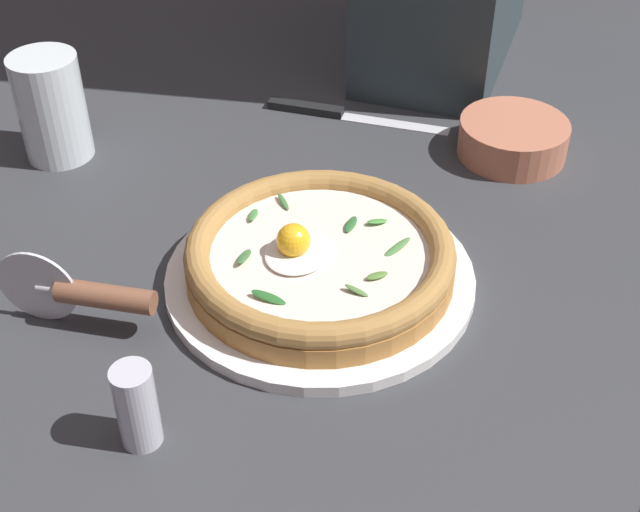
% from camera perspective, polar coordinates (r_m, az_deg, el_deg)
% --- Properties ---
extents(ground_plane, '(2.40, 2.40, 0.03)m').
position_cam_1_polar(ground_plane, '(0.83, -2.84, -2.63)').
color(ground_plane, '#35373B').
rests_on(ground_plane, ground).
extents(pizza_plate, '(0.29, 0.29, 0.01)m').
position_cam_1_polar(pizza_plate, '(0.81, 0.00, -1.43)').
color(pizza_plate, white).
rests_on(pizza_plate, ground).
extents(pizza, '(0.25, 0.25, 0.06)m').
position_cam_1_polar(pizza, '(0.80, -0.03, -0.02)').
color(pizza, '#B27839').
rests_on(pizza, pizza_plate).
extents(side_bowl, '(0.12, 0.12, 0.04)m').
position_cam_1_polar(side_bowl, '(1.01, 12.64, 7.59)').
color(side_bowl, '#BC7053').
rests_on(side_bowl, ground).
extents(pizza_cutter, '(0.05, 0.14, 0.07)m').
position_cam_1_polar(pizza_cutter, '(0.77, -15.26, -2.41)').
color(pizza_cutter, silver).
rests_on(pizza_cutter, ground).
extents(table_knife, '(0.06, 0.23, 0.01)m').
position_cam_1_polar(table_knife, '(1.07, 0.71, 9.49)').
color(table_knife, silver).
rests_on(table_knife, ground).
extents(drinking_glass, '(0.08, 0.08, 0.12)m').
position_cam_1_polar(drinking_glass, '(1.02, -17.23, 8.92)').
color(drinking_glass, silver).
rests_on(drinking_glass, ground).
extents(pepper_shaker, '(0.03, 0.03, 0.08)m').
position_cam_1_polar(pepper_shaker, '(0.67, -12.30, -9.57)').
color(pepper_shaker, silver).
rests_on(pepper_shaker, ground).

